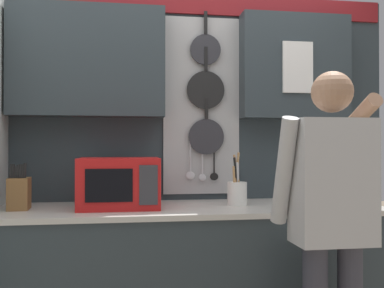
% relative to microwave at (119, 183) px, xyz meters
% --- Properties ---
extents(base_cabinet_counter, '(2.25, 0.67, 0.94)m').
position_rel_microwave_xyz_m(base_cabinet_counter, '(0.43, -0.01, -0.62)').
color(base_cabinet_counter, '#2D383D').
rests_on(base_cabinet_counter, ground_plane).
extents(back_wall_unit, '(2.82, 0.22, 2.32)m').
position_rel_microwave_xyz_m(back_wall_unit, '(0.42, 0.29, 0.38)').
color(back_wall_unit, '#2D383D').
rests_on(back_wall_unit, ground_plane).
extents(microwave, '(0.46, 0.37, 0.29)m').
position_rel_microwave_xyz_m(microwave, '(0.00, 0.00, 0.00)').
color(microwave, red).
rests_on(microwave, base_cabinet_counter).
extents(knife_block, '(0.12, 0.16, 0.26)m').
position_rel_microwave_xyz_m(knife_block, '(-0.56, 0.00, -0.05)').
color(knife_block, brown).
rests_on(knife_block, base_cabinet_counter).
extents(utensil_crock, '(0.12, 0.12, 0.32)m').
position_rel_microwave_xyz_m(utensil_crock, '(0.70, 0.00, -0.06)').
color(utensil_crock, white).
rests_on(utensil_crock, base_cabinet_counter).
extents(person, '(0.54, 0.61, 1.66)m').
position_rel_microwave_xyz_m(person, '(1.04, -0.54, -0.09)').
color(person, '#383842').
rests_on(person, ground_plane).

